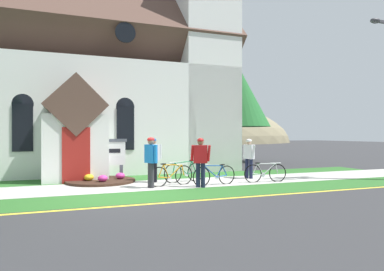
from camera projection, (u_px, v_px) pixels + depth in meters
The scene contains 18 objects.
ground at pixel (109, 179), 13.85m from camera, with size 140.00×140.00×0.00m, color #333335.
sidewalk_slab at pixel (139, 186), 12.10m from camera, with size 32.00×2.44×0.01m, color #B7B5AD.
grass_verge at pixel (154, 196), 10.08m from camera, with size 32.00×1.88×0.01m, color #2D6628.
church_lawn at pixel (129, 178), 14.09m from camera, with size 24.00×1.81×0.01m, color #2D6628.
curb_paint_stripe at pixel (164, 203), 9.05m from camera, with size 28.00×0.16×0.01m, color yellow.
church_building at pixel (118, 81), 19.28m from camera, with size 12.11×11.56×13.37m.
church_sign at pixel (100, 153), 13.43m from camera, with size 2.12×0.24×1.65m.
flower_bed at pixel (101, 180), 12.98m from camera, with size 2.59×2.59×0.34m.
bicycle_orange at pixel (171, 175), 12.08m from camera, with size 1.72×0.41×0.84m.
bicycle_green at pixel (185, 172), 13.03m from camera, with size 1.74×0.37×0.87m.
bicycle_red at pixel (265, 173), 12.98m from camera, with size 1.71×0.27×0.79m.
bicycle_blue at pixel (215, 175), 12.21m from camera, with size 1.76×0.29×0.78m.
cyclist_in_green_jersey at pixel (151, 158), 11.58m from camera, with size 0.38×0.73×1.73m.
cyclist_in_orange_jersey at pixel (249, 155), 14.09m from camera, with size 0.33×0.75×1.64m.
cyclist_in_red_jersey at pixel (153, 156), 12.88m from camera, with size 0.67×0.31×1.69m.
cyclist_in_white_jersey at pixel (200, 158), 11.70m from camera, with size 0.58×0.51×1.71m.
roadside_conifer at pixel (238, 96), 22.65m from camera, with size 4.33×4.33×6.49m.
distant_hill at pixel (99, 144), 65.30m from camera, with size 83.75×36.07×22.08m, color #847A5B.
Camera 1 is at (-1.65, -10.15, 1.84)m, focal length 31.79 mm.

